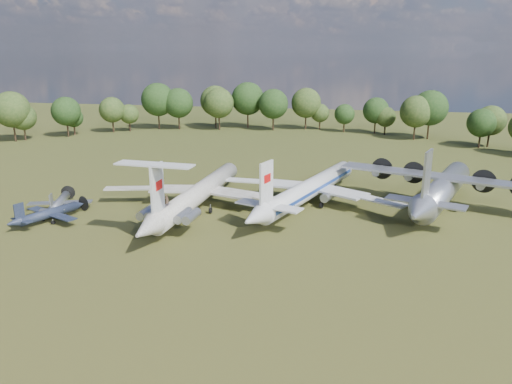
% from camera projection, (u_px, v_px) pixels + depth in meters
% --- Properties ---
extents(ground, '(300.00, 300.00, 0.00)m').
position_uv_depth(ground, '(208.00, 215.00, 81.35)').
color(ground, '#203612').
rests_on(ground, ground).
extents(il62_airliner, '(37.96, 47.58, 4.43)m').
position_uv_depth(il62_airliner, '(199.00, 196.00, 83.85)').
color(il62_airliner, silver).
rests_on(il62_airliner, ground).
extents(tu104_jet, '(46.83, 53.74, 4.51)m').
position_uv_depth(tu104_jet, '(310.00, 192.00, 86.33)').
color(tu104_jet, silver).
rests_on(tu104_jet, ground).
extents(an12_transport, '(47.76, 50.27, 5.30)m').
position_uv_depth(an12_transport, '(442.00, 192.00, 84.60)').
color(an12_transport, gray).
rests_on(an12_transport, ground).
extents(small_prop_west, '(15.68, 17.66, 2.14)m').
position_uv_depth(small_prop_west, '(49.00, 216.00, 77.80)').
color(small_prop_west, black).
rests_on(small_prop_west, ground).
extents(small_prop_northwest, '(14.24, 16.64, 2.07)m').
position_uv_depth(small_prop_northwest, '(60.00, 204.00, 83.49)').
color(small_prop_northwest, '#9D9FA4').
rests_on(small_prop_northwest, ground).
extents(person_on_il62, '(0.62, 0.43, 1.65)m').
position_uv_depth(person_on_il62, '(167.00, 200.00, 71.51)').
color(person_on_il62, '#8C6447').
rests_on(person_on_il62, il62_airliner).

